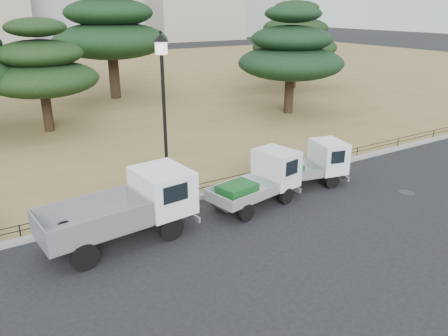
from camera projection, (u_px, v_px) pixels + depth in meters
ground at (255, 221)px, 14.93m from camera, size 220.00×220.00×0.00m
lawn at (57, 87)px, 39.29m from camera, size 120.00×56.00×0.15m
curb at (216, 193)px, 16.97m from camera, size 120.00×0.25×0.16m
truck_large at (127, 206)px, 13.39m from camera, size 4.83×2.27×2.04m
truck_kei_front at (260, 180)px, 15.95m from camera, size 3.75×2.10×1.87m
truck_kei_rear at (310, 164)px, 17.68m from camera, size 3.59×2.07×1.76m
street_lamp at (163, 92)px, 14.87m from camera, size 0.53×0.53×5.91m
pipe_fence at (214, 183)px, 16.96m from camera, size 38.00×0.04×0.40m
manhole at (407, 193)px, 17.18m from camera, size 0.60×0.60×0.01m
pine_center_left at (41, 67)px, 23.97m from camera, size 6.12×6.12×6.22m
pine_center_right at (110, 28)px, 32.48m from camera, size 8.52×8.52×9.04m
pine_east_near at (291, 52)px, 28.13m from camera, size 6.84×6.84×6.91m
pine_east_far at (295, 38)px, 37.33m from camera, size 7.24×7.24×7.27m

